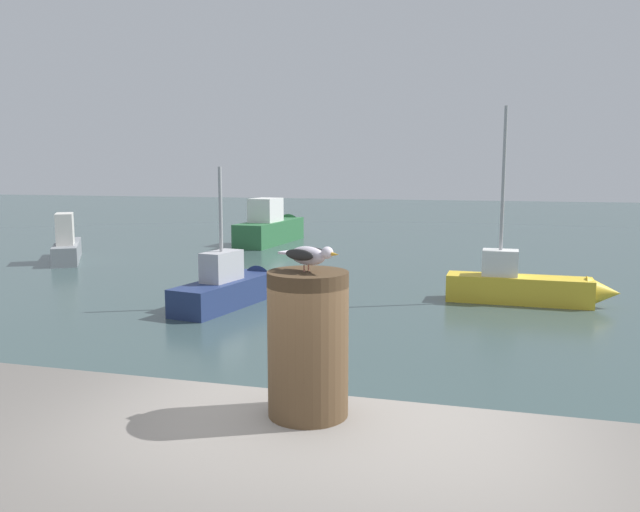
{
  "coord_description": "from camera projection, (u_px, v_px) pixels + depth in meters",
  "views": [
    {
      "loc": [
        0.76,
        -3.51,
        3.12
      ],
      "look_at": [
        -0.16,
        -0.08,
        2.63
      ],
      "focal_mm": 35.42,
      "sensor_mm": 36.0,
      "label": 1
    }
  ],
  "objects": [
    {
      "name": "boat_navy",
      "position": [
        234.0,
        286.0,
        14.64
      ],
      "size": [
        1.55,
        3.85,
        3.23
      ],
      "color": "navy",
      "rests_on": "ground_plane"
    },
    {
      "name": "boat_grey",
      "position": [
        67.0,
        245.0,
        21.58
      ],
      "size": [
        2.84,
        3.77,
        1.66
      ],
      "color": "gray",
      "rests_on": "ground_plane"
    },
    {
      "name": "seagull",
      "position": [
        309.0,
        255.0,
        3.34
      ],
      "size": [
        0.38,
        0.21,
        0.14
      ],
      "color": "#C67460",
      "rests_on": "mooring_post"
    },
    {
      "name": "boat_yellow",
      "position": [
        529.0,
        286.0,
        14.63
      ],
      "size": [
        3.84,
        0.9,
        4.54
      ],
      "color": "yellow",
      "rests_on": "ground_plane"
    },
    {
      "name": "boat_green",
      "position": [
        274.0,
        227.0,
        26.72
      ],
      "size": [
        1.57,
        5.59,
        1.96
      ],
      "color": "#2D6B3D",
      "rests_on": "ground_plane"
    },
    {
      "name": "mooring_post",
      "position": [
        308.0,
        344.0,
        3.41
      ],
      "size": [
        0.44,
        0.44,
        0.79
      ],
      "primitive_type": "cylinder",
      "color": "#4C3823",
      "rests_on": "harbor_quay"
    }
  ]
}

